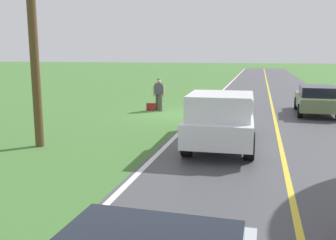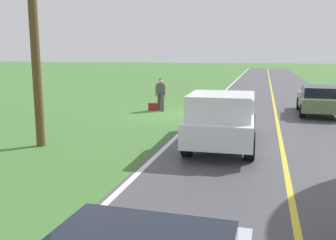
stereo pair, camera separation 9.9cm
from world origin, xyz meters
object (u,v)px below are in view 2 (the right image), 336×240
at_px(hitchhiker_walking, 161,92).
at_px(utility_pole_roadside, 34,23).
at_px(pickup_truck_passing, 222,117).
at_px(sedan_near_oncoming, 319,99).
at_px(suitcase_carried, 153,107).

height_order(hitchhiker_walking, utility_pole_roadside, utility_pole_roadside).
distance_m(pickup_truck_passing, utility_pole_roadside, 6.66).
relative_size(hitchhiker_walking, sedan_near_oncoming, 0.39).
distance_m(sedan_near_oncoming, utility_pole_roadside, 13.75).
xyz_separation_m(sedan_near_oncoming, utility_pole_roadside, (9.75, 9.15, 3.18)).
xyz_separation_m(hitchhiker_walking, pickup_truck_passing, (-3.97, 6.81, -0.01)).
bearing_deg(hitchhiker_walking, pickup_truck_passing, 120.26).
bearing_deg(suitcase_carried, sedan_near_oncoming, 92.29).
distance_m(suitcase_carried, sedan_near_oncoming, 8.44).
bearing_deg(pickup_truck_passing, hitchhiker_walking, -59.74).
bearing_deg(sedan_near_oncoming, pickup_truck_passing, 62.66).
distance_m(hitchhiker_walking, suitcase_carried, 0.88).
bearing_deg(pickup_truck_passing, sedan_near_oncoming, -117.34).
height_order(hitchhiker_walking, sedan_near_oncoming, hitchhiker_walking).
xyz_separation_m(pickup_truck_passing, utility_pole_roadside, (5.78, 1.47, 2.97)).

